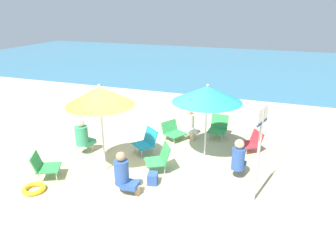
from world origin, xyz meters
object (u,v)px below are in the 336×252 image
Objects in this scene: beach_chair_d at (252,142)px; beach_chair_e at (173,131)px; umbrella_teal at (207,94)px; swim_ring at (34,189)px; person_d at (83,136)px; beach_chair_a at (147,141)px; umbrella_yellow at (100,96)px; beach_bag at (153,178)px; person_a at (239,158)px; person_b at (124,174)px; beach_chair_c at (160,158)px; beach_chair_f at (218,127)px; warning_sign at (260,141)px; person_c at (190,123)px; beach_chair_b at (44,165)px.

beach_chair_d reaches higher than beach_chair_e.
umbrella_teal is at bearing -4.32° from beach_chair_e.
person_d is at bearing 91.16° from swim_ring.
umbrella_teal is at bearing 141.58° from beach_chair_a.
umbrella_yellow is 2.63m from umbrella_teal.
umbrella_yellow is 2.99m from beach_chair_e.
beach_bag is at bearing 26.93° from swim_ring.
person_b is at bearing 128.50° from person_a.
beach_chair_c is at bearing 95.39° from beach_bag.
beach_chair_e is at bearing -59.67° from beach_chair_f.
beach_chair_d is at bearing 112.79° from warning_sign.
person_a reaches higher than swim_ring.
swim_ring is (-2.32, -4.06, -0.38)m from person_c.
beach_chair_b is 0.83× the size of person_c.
beach_chair_f is at bearing 87.45° from umbrella_teal.
swim_ring is at bearing -148.81° from warning_sign.
umbrella_teal is at bearing 43.89° from swim_ring.
beach_chair_d reaches higher than beach_bag.
beach_chair_c is (1.27, 0.40, -1.51)m from umbrella_yellow.
umbrella_teal is 2.25m from warning_sign.
person_d reaches higher than beach_chair_f.
umbrella_teal reaches higher than beach_chair_c.
beach_chair_e is (2.04, 3.17, -0.07)m from beach_chair_b.
beach_chair_a is at bearing 96.10° from person_b.
beach_chair_b is (-1.11, -0.82, -1.53)m from umbrella_yellow.
beach_chair_b is at bearing -143.54° from umbrella_yellow.
umbrella_teal is 2.61× the size of beach_chair_a.
beach_chair_a is (0.59, 1.20, -1.50)m from umbrella_yellow.
person_d is at bearing -33.25° from beach_chair_a.
beach_chair_a is at bearing 63.94° from umbrella_yellow.
umbrella_yellow reaches higher than person_b.
beach_chair_e is 0.79× the size of person_d.
warning_sign is (4.55, -0.74, 0.85)m from person_d.
beach_chair_a reaches higher than beach_bag.
beach_chair_c is at bearing 0.17° from beach_chair_b.
beach_chair_a is 1.05× the size of beach_chair_d.
beach_bag is (-0.82, -3.19, -0.20)m from beach_chair_f.
warning_sign is at bearing 60.80° from beach_chair_d.
beach_chair_f is 3.55m from warning_sign.
beach_chair_b is at bearing -67.07° from person_c.
beach_chair_e is (-2.30, 0.02, -0.01)m from beach_chair_d.
person_d is 2.04m from swim_ring.
beach_chair_b is 1.49× the size of swim_ring.
beach_chair_c is (2.38, 1.22, 0.03)m from beach_chair_b.
beach_chair_a reaches higher than beach_chair_f.
beach_chair_c reaches higher than beach_chair_d.
person_a is at bearing 47.84° from beach_chair_d.
umbrella_teal is 1.84m from person_c.
umbrella_yellow is at bearing 171.81° from beach_bag.
warning_sign is at bearing 15.54° from swim_ring.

